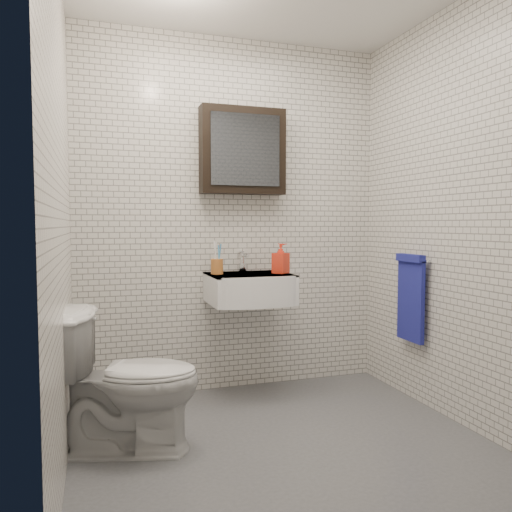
% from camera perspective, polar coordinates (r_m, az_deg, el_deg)
% --- Properties ---
extents(ground, '(2.20, 2.00, 0.01)m').
position_cam_1_polar(ground, '(2.89, 3.05, -20.49)').
color(ground, '#4B4E53').
rests_on(ground, ground).
extents(room_shell, '(2.22, 2.02, 2.51)m').
position_cam_1_polar(room_shell, '(2.66, 3.16, 9.69)').
color(room_shell, silver).
rests_on(room_shell, ground).
extents(washbasin, '(0.55, 0.50, 0.20)m').
position_cam_1_polar(washbasin, '(3.38, -0.58, -3.69)').
color(washbasin, white).
rests_on(washbasin, room_shell).
extents(faucet, '(0.06, 0.20, 0.15)m').
position_cam_1_polar(faucet, '(3.55, -1.52, -0.72)').
color(faucet, silver).
rests_on(faucet, washbasin).
extents(mirror_cabinet, '(0.60, 0.15, 0.60)m').
position_cam_1_polar(mirror_cabinet, '(3.57, -1.53, 11.89)').
color(mirror_cabinet, black).
rests_on(mirror_cabinet, room_shell).
extents(towel_rail, '(0.09, 0.30, 0.58)m').
position_cam_1_polar(towel_rail, '(3.48, 17.28, -4.17)').
color(towel_rail, silver).
rests_on(towel_rail, room_shell).
extents(toothbrush_cup, '(0.10, 0.10, 0.23)m').
position_cam_1_polar(toothbrush_cup, '(3.39, -4.48, -1.11)').
color(toothbrush_cup, '#B3672C').
rests_on(toothbrush_cup, washbasin).
extents(soap_bottle, '(0.13, 0.13, 0.21)m').
position_cam_1_polar(soap_bottle, '(3.43, 2.84, -0.27)').
color(soap_bottle, orange).
rests_on(soap_bottle, washbasin).
extents(toilet, '(0.82, 0.60, 0.75)m').
position_cam_1_polar(toilet, '(2.76, -14.46, -13.53)').
color(toilet, silver).
rests_on(toilet, ground).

